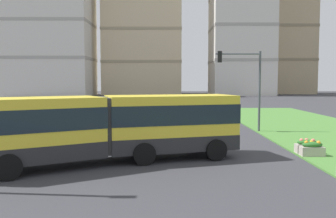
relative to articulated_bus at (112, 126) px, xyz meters
name	(u,v)px	position (x,y,z in m)	size (l,w,h in m)	color
articulated_bus	(112,126)	(0.00, 0.00, 0.00)	(11.73, 6.92, 3.00)	yellow
car_maroon_sedan	(92,118)	(-3.58, 13.14, -0.90)	(4.60, 2.48, 1.58)	maroon
flower_planter_4	(311,149)	(9.42, 1.18, -1.23)	(1.10, 0.56, 0.74)	#B7AD9E
flower_planter_5	(306,146)	(9.42, 1.85, -1.23)	(1.10, 0.56, 0.74)	#B7AD9E
traffic_light_far_right	(244,77)	(7.98, 10.11, 2.32)	(3.26, 0.28, 5.80)	#474C51
apartment_tower_west	(47,7)	(-27.54, 78.79, 20.53)	(21.26, 15.57, 44.32)	silver
apartment_tower_westcentre	(142,4)	(-4.43, 89.08, 23.44)	(20.86, 19.82, 50.15)	beige
apartment_tower_eastcentre	(280,14)	(35.36, 93.77, 21.59)	(17.09, 14.80, 46.45)	tan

